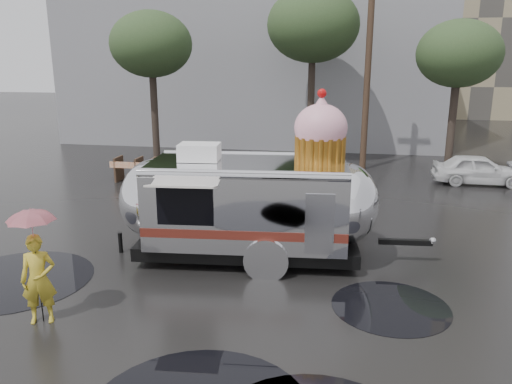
# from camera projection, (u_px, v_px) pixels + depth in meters

# --- Properties ---
(ground) EXTENTS (120.00, 120.00, 0.00)m
(ground) POSITION_uv_depth(u_px,v_px,m) (252.00, 313.00, 9.96)
(ground) COLOR black
(ground) RESTS_ON ground
(puddles) EXTENTS (11.30, 11.24, 0.01)m
(puddles) POSITION_uv_depth(u_px,v_px,m) (199.00, 335.00, 9.15)
(puddles) COLOR black
(puddles) RESTS_ON ground
(grey_building) EXTENTS (22.00, 12.00, 13.00)m
(grey_building) POSITION_uv_depth(u_px,v_px,m) (260.00, 33.00, 31.77)
(grey_building) COLOR slate
(grey_building) RESTS_ON ground
(utility_pole) EXTENTS (1.60, 0.28, 9.00)m
(utility_pole) POSITION_uv_depth(u_px,v_px,m) (368.00, 65.00, 21.64)
(utility_pole) COLOR #473323
(utility_pole) RESTS_ON ground
(tree_left) EXTENTS (3.64, 3.64, 6.95)m
(tree_left) POSITION_uv_depth(u_px,v_px,m) (151.00, 45.00, 22.09)
(tree_left) COLOR #382D26
(tree_left) RESTS_ON ground
(tree_mid) EXTENTS (4.20, 4.20, 8.03)m
(tree_mid) POSITION_uv_depth(u_px,v_px,m) (313.00, 26.00, 22.57)
(tree_mid) COLOR #382D26
(tree_mid) RESTS_ON ground
(tree_right) EXTENTS (3.36, 3.36, 6.42)m
(tree_right) POSITION_uv_depth(u_px,v_px,m) (459.00, 55.00, 19.98)
(tree_right) COLOR #382D26
(tree_right) RESTS_ON ground
(barricade_row) EXTENTS (4.30, 0.80, 1.00)m
(barricade_row) POSITION_uv_depth(u_px,v_px,m) (163.00, 170.00, 20.25)
(barricade_row) COLOR #473323
(barricade_row) RESTS_ON ground
(airstream_trailer) EXTENTS (8.02, 3.47, 4.33)m
(airstream_trailer) POSITION_uv_depth(u_px,v_px,m) (252.00, 200.00, 12.35)
(airstream_trailer) COLOR silver
(airstream_trailer) RESTS_ON ground
(person_left) EXTENTS (0.74, 0.63, 1.76)m
(person_left) POSITION_uv_depth(u_px,v_px,m) (39.00, 279.00, 9.42)
(person_left) COLOR gold
(person_left) RESTS_ON ground
(umbrella_pink) EXTENTS (1.08, 1.08, 2.29)m
(umbrella_pink) POSITION_uv_depth(u_px,v_px,m) (32.00, 227.00, 9.15)
(umbrella_pink) COLOR pink
(umbrella_pink) RESTS_ON ground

